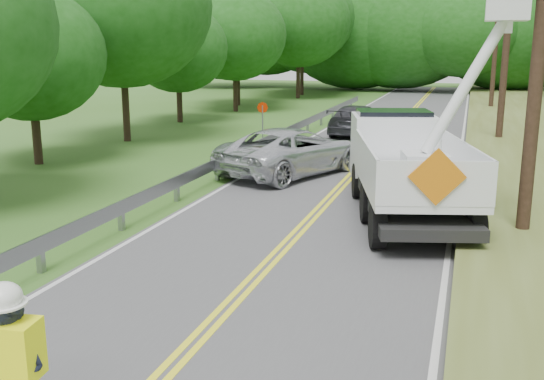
% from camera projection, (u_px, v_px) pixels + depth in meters
% --- Properties ---
extents(road, '(7.20, 96.00, 0.03)m').
position_uv_depth(road, '(346.00, 181.00, 20.35)').
color(road, '#525255').
rests_on(road, ground).
extents(guardrail, '(0.18, 48.00, 0.77)m').
position_uv_depth(guardrail, '(240.00, 154.00, 22.24)').
color(guardrail, gray).
rests_on(guardrail, ground).
extents(utility_poles, '(1.60, 43.30, 10.00)m').
position_uv_depth(utility_poles, '(519.00, 16.00, 20.49)').
color(utility_poles, black).
rests_on(utility_poles, ground).
extents(treeline_left, '(10.17, 53.74, 10.58)m').
position_uv_depth(treeline_left, '(226.00, 24.00, 38.32)').
color(treeline_left, '#332319').
rests_on(treeline_left, ground).
extents(treeline_horizon, '(57.60, 15.36, 12.33)m').
position_uv_depth(treeline_horizon, '(466.00, 31.00, 57.34)').
color(treeline_horizon, '#174E10').
rests_on(treeline_horizon, ground).
extents(flagger, '(1.19, 0.56, 3.20)m').
position_uv_depth(flagger, '(10.00, 376.00, 6.20)').
color(flagger, '#191E33').
rests_on(flagger, road).
extents(bucket_truck, '(4.51, 7.44, 6.90)m').
position_uv_depth(bucket_truck, '(407.00, 152.00, 16.61)').
color(bucket_truck, black).
rests_on(bucket_truck, road).
extents(suv_silver, '(4.69, 6.31, 1.59)m').
position_uv_depth(suv_silver, '(292.00, 151.00, 21.31)').
color(suv_silver, silver).
rests_on(suv_silver, road).
extents(suv_darkgrey, '(2.37, 5.14, 1.45)m').
position_uv_depth(suv_darkgrey, '(357.00, 120.00, 30.63)').
color(suv_darkgrey, '#313238').
rests_on(suv_darkgrey, road).
extents(stop_sign_permanent, '(0.45, 0.06, 2.10)m').
position_uv_depth(stop_sign_permanent, '(263.00, 121.00, 25.27)').
color(stop_sign_permanent, gray).
rests_on(stop_sign_permanent, ground).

